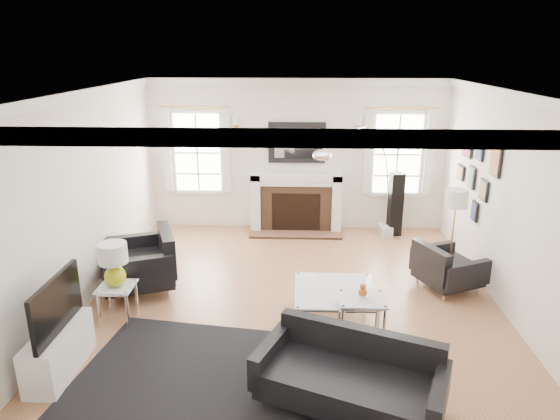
{
  "coord_description": "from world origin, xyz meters",
  "views": [
    {
      "loc": [
        0.07,
        -6.14,
        3.28
      ],
      "look_at": [
        -0.2,
        0.3,
        1.2
      ],
      "focal_mm": 32.0,
      "sensor_mm": 36.0,
      "label": 1
    }
  ],
  "objects_px": {
    "fireplace": "(296,203)",
    "coffee_table": "(335,292)",
    "armchair_left": "(143,264)",
    "armchair_right": "(445,269)",
    "gourd_lamp": "(114,262)",
    "arc_floor_lamp": "(357,181)",
    "sofa": "(351,377)"
  },
  "relations": [
    {
      "from": "fireplace",
      "to": "coffee_table",
      "type": "distance_m",
      "value": 3.38
    },
    {
      "from": "armchair_left",
      "to": "armchair_right",
      "type": "xyz_separation_m",
      "value": [
        4.28,
        0.19,
        -0.08
      ]
    },
    {
      "from": "gourd_lamp",
      "to": "arc_floor_lamp",
      "type": "height_order",
      "value": "arc_floor_lamp"
    },
    {
      "from": "sofa",
      "to": "armchair_left",
      "type": "xyz_separation_m",
      "value": [
        -2.71,
        2.33,
        0.09
      ]
    },
    {
      "from": "armchair_left",
      "to": "armchair_right",
      "type": "bearing_deg",
      "value": 2.6
    },
    {
      "from": "arc_floor_lamp",
      "to": "armchair_right",
      "type": "bearing_deg",
      "value": -55.85
    },
    {
      "from": "gourd_lamp",
      "to": "arc_floor_lamp",
      "type": "bearing_deg",
      "value": 39.8
    },
    {
      "from": "fireplace",
      "to": "coffee_table",
      "type": "xyz_separation_m",
      "value": [
        0.52,
        -3.34,
        -0.13
      ]
    },
    {
      "from": "fireplace",
      "to": "arc_floor_lamp",
      "type": "height_order",
      "value": "arc_floor_lamp"
    },
    {
      "from": "coffee_table",
      "to": "fireplace",
      "type": "bearing_deg",
      "value": 98.86
    },
    {
      "from": "armchair_right",
      "to": "arc_floor_lamp",
      "type": "relative_size",
      "value": 0.5
    },
    {
      "from": "armchair_right",
      "to": "sofa",
      "type": "bearing_deg",
      "value": -121.89
    },
    {
      "from": "armchair_left",
      "to": "coffee_table",
      "type": "relative_size",
      "value": 1.32
    },
    {
      "from": "coffee_table",
      "to": "arc_floor_lamp",
      "type": "xyz_separation_m",
      "value": [
        0.51,
        2.62,
        0.76
      ]
    },
    {
      "from": "sofa",
      "to": "coffee_table",
      "type": "bearing_deg",
      "value": 92.17
    },
    {
      "from": "coffee_table",
      "to": "arc_floor_lamp",
      "type": "bearing_deg",
      "value": 78.92
    },
    {
      "from": "sofa",
      "to": "coffee_table",
      "type": "relative_size",
      "value": 1.93
    },
    {
      "from": "fireplace",
      "to": "gourd_lamp",
      "type": "distance_m",
      "value": 4.07
    },
    {
      "from": "coffee_table",
      "to": "gourd_lamp",
      "type": "xyz_separation_m",
      "value": [
        -2.72,
        -0.08,
        0.39
      ]
    },
    {
      "from": "sofa",
      "to": "armchair_left",
      "type": "distance_m",
      "value": 3.57
    },
    {
      "from": "sofa",
      "to": "armchair_right",
      "type": "xyz_separation_m",
      "value": [
        1.57,
        2.52,
        0.01
      ]
    },
    {
      "from": "gourd_lamp",
      "to": "arc_floor_lamp",
      "type": "distance_m",
      "value": 4.22
    },
    {
      "from": "sofa",
      "to": "armchair_left",
      "type": "relative_size",
      "value": 1.46
    },
    {
      "from": "sofa",
      "to": "armchair_left",
      "type": "height_order",
      "value": "armchair_left"
    },
    {
      "from": "armchair_right",
      "to": "fireplace",
      "type": "bearing_deg",
      "value": 132.26
    },
    {
      "from": "arc_floor_lamp",
      "to": "armchair_left",
      "type": "bearing_deg",
      "value": -149.87
    },
    {
      "from": "coffee_table",
      "to": "gourd_lamp",
      "type": "relative_size",
      "value": 1.76
    },
    {
      "from": "armchair_left",
      "to": "armchair_right",
      "type": "height_order",
      "value": "armchair_left"
    },
    {
      "from": "armchair_left",
      "to": "coffee_table",
      "type": "distance_m",
      "value": 2.77
    },
    {
      "from": "coffee_table",
      "to": "armchair_right",
      "type": "bearing_deg",
      "value": 30.92
    },
    {
      "from": "armchair_left",
      "to": "gourd_lamp",
      "type": "bearing_deg",
      "value": -94.5
    },
    {
      "from": "sofa",
      "to": "fireplace",
      "type": "bearing_deg",
      "value": 96.76
    }
  ]
}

